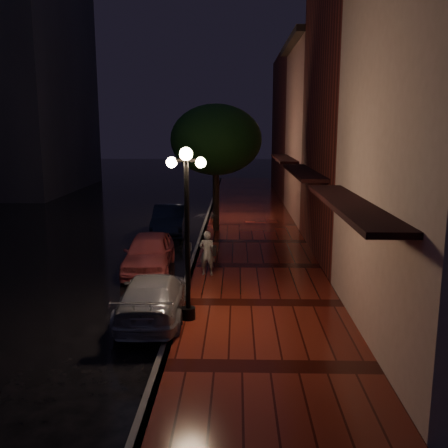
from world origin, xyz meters
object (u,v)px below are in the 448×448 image
(street_tree, at_px, (216,142))
(parking_meter, at_px, (189,261))
(streetlamp_near, at_px, (187,224))
(silver_car, at_px, (153,296))
(streetlamp_far, at_px, (214,172))
(pink_car, at_px, (149,252))
(woman_with_umbrella, at_px, (207,234))
(navy_car, at_px, (170,220))

(street_tree, bearing_deg, parking_meter, -93.08)
(streetlamp_near, relative_size, silver_car, 1.05)
(streetlamp_far, relative_size, parking_meter, 3.09)
(streetlamp_far, bearing_deg, parking_meter, -90.99)
(streetlamp_far, height_order, street_tree, street_tree)
(pink_car, bearing_deg, street_tree, 69.20)
(street_tree, height_order, parking_meter, street_tree)
(streetlamp_far, distance_m, woman_with_umbrella, 10.24)
(streetlamp_near, distance_m, parking_meter, 2.96)
(pink_car, relative_size, woman_with_umbrella, 1.89)
(streetlamp_far, xyz_separation_m, woman_with_umbrella, (0.25, -10.18, -1.08))
(streetlamp_near, relative_size, parking_meter, 3.09)
(street_tree, relative_size, navy_car, 1.42)
(street_tree, height_order, navy_car, street_tree)
(street_tree, bearing_deg, streetlamp_far, 94.91)
(silver_car, height_order, parking_meter, parking_meter)
(streetlamp_far, height_order, woman_with_umbrella, streetlamp_far)
(streetlamp_near, distance_m, silver_car, 2.25)
(streetlamp_near, bearing_deg, streetlamp_far, 90.00)
(woman_with_umbrella, bearing_deg, pink_car, -16.13)
(streetlamp_far, height_order, pink_car, streetlamp_far)
(streetlamp_far, bearing_deg, street_tree, -85.09)
(silver_car, bearing_deg, navy_car, -86.69)
(streetlamp_near, height_order, streetlamp_far, same)
(navy_car, bearing_deg, streetlamp_near, -82.81)
(street_tree, bearing_deg, pink_car, -108.23)
(streetlamp_near, height_order, street_tree, street_tree)
(street_tree, xyz_separation_m, silver_car, (-1.21, -10.59, -3.65))
(silver_car, bearing_deg, street_tree, -98.48)
(streetlamp_near, relative_size, street_tree, 0.74)
(streetlamp_near, xyz_separation_m, woman_with_umbrella, (0.25, 3.82, -1.08))
(streetlamp_far, bearing_deg, silver_car, -94.00)
(parking_meter, bearing_deg, street_tree, 86.40)
(street_tree, distance_m, woman_with_umbrella, 7.67)
(streetlamp_near, height_order, navy_car, streetlamp_near)
(silver_car, bearing_deg, parking_meter, -111.79)
(navy_car, height_order, woman_with_umbrella, woman_with_umbrella)
(street_tree, xyz_separation_m, parking_meter, (-0.46, -8.51, -3.25))
(pink_car, height_order, woman_with_umbrella, woman_with_umbrella)
(streetlamp_far, bearing_deg, pink_car, -101.03)
(street_tree, relative_size, woman_with_umbrella, 2.81)
(streetlamp_near, bearing_deg, parking_meter, 94.61)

